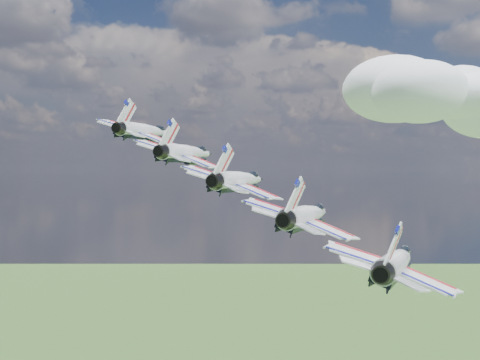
% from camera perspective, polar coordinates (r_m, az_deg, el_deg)
% --- Properties ---
extents(cloud_far, '(60.10, 47.22, 23.61)m').
position_cam_1_polar(cloud_far, '(269.67, 16.42, 6.63)').
color(cloud_far, white).
extents(jet_0, '(13.86, 17.09, 7.59)m').
position_cam_1_polar(jet_0, '(90.52, -8.04, 4.16)').
color(jet_0, white).
extents(jet_1, '(13.86, 17.09, 7.59)m').
position_cam_1_polar(jet_1, '(80.80, -4.48, 2.33)').
color(jet_1, white).
extents(jet_2, '(13.86, 17.09, 7.59)m').
position_cam_1_polar(jet_2, '(71.58, 0.00, 0.00)').
color(jet_2, white).
extents(jet_3, '(13.86, 17.09, 7.59)m').
position_cam_1_polar(jet_3, '(63.08, 5.75, -2.99)').
color(jet_3, white).
extents(jet_4, '(13.86, 17.09, 7.59)m').
position_cam_1_polar(jet_4, '(55.62, 13.21, -6.79)').
color(jet_4, silver).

